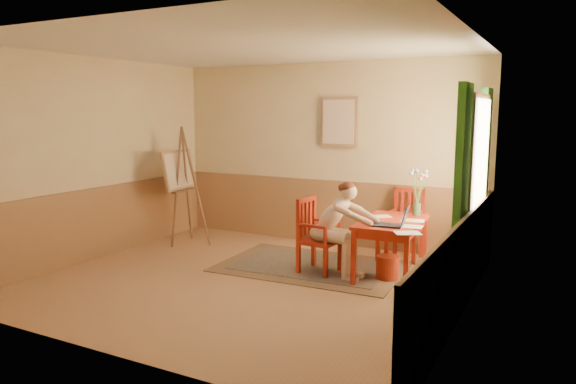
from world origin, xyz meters
The scene contains 14 objects.
room centered at (0.00, 0.00, 1.40)m, with size 5.04×4.54×2.84m.
wainscot centered at (0.00, 0.80, 0.50)m, with size 5.00×4.50×1.00m.
window centered at (2.42, 1.10, 1.35)m, with size 0.12×2.01×2.20m.
wall_portrait centered at (0.25, 2.20, 1.90)m, with size 0.60×0.05×0.76m.
rug centered at (0.42, 0.91, 0.01)m, with size 2.46×1.70×0.02m.
table centered at (1.47, 0.99, 0.63)m, with size 0.78×1.24×0.72m.
chair_left centered at (0.57, 0.72, 0.48)m, with size 0.49×0.47×0.97m.
chair_back centered at (1.40, 1.92, 0.49)m, with size 0.44×0.46×0.99m.
figure centered at (0.87, 0.68, 0.67)m, with size 0.92×0.43×1.21m.
laptop centered at (1.59, 0.67, 0.77)m, with size 0.43×0.29×0.25m.
papers centered at (1.65, 0.84, 0.72)m, with size 0.91×1.09×0.00m.
vase centered at (1.66, 1.48, 1.00)m, with size 0.20×0.30×0.62m.
wastebasket centered at (1.48, 0.86, 0.15)m, with size 0.28×0.28×0.30m, color #B8381F.
easel centered at (-1.95, 1.16, 1.09)m, with size 0.65×0.82×1.84m.
Camera 1 is at (3.36, -5.37, 2.07)m, focal length 33.41 mm.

